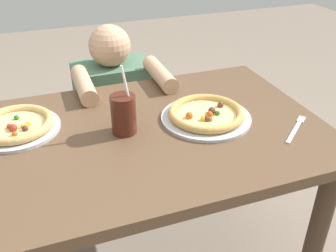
{
  "coord_description": "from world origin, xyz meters",
  "views": [
    {
      "loc": [
        -0.31,
        -1.08,
        1.43
      ],
      "look_at": [
        0.07,
        -0.05,
        0.78
      ],
      "focal_mm": 40.87,
      "sensor_mm": 36.0,
      "label": 1
    }
  ],
  "objects_px": {
    "pizza_far": "(16,126)",
    "fork": "(296,128)",
    "drink_cup_colored": "(124,114)",
    "diner_seated": "(116,125)",
    "pizza_near": "(206,115)"
  },
  "relations": [
    {
      "from": "fork",
      "to": "diner_seated",
      "type": "distance_m",
      "value": 0.95
    },
    {
      "from": "pizza_far",
      "to": "diner_seated",
      "type": "relative_size",
      "value": 0.31
    },
    {
      "from": "pizza_near",
      "to": "drink_cup_colored",
      "type": "bearing_deg",
      "value": 176.53
    },
    {
      "from": "pizza_near",
      "to": "fork",
      "type": "xyz_separation_m",
      "value": [
        0.27,
        -0.16,
        -0.02
      ]
    },
    {
      "from": "pizza_far",
      "to": "fork",
      "type": "height_order",
      "value": "pizza_far"
    },
    {
      "from": "diner_seated",
      "to": "pizza_near",
      "type": "bearing_deg",
      "value": -70.39
    },
    {
      "from": "pizza_far",
      "to": "diner_seated",
      "type": "height_order",
      "value": "diner_seated"
    },
    {
      "from": "pizza_far",
      "to": "drink_cup_colored",
      "type": "xyz_separation_m",
      "value": [
        0.35,
        -0.13,
        0.05
      ]
    },
    {
      "from": "drink_cup_colored",
      "to": "diner_seated",
      "type": "bearing_deg",
      "value": 81.57
    },
    {
      "from": "pizza_far",
      "to": "fork",
      "type": "relative_size",
      "value": 1.76
    },
    {
      "from": "pizza_far",
      "to": "fork",
      "type": "xyz_separation_m",
      "value": [
        0.91,
        -0.32,
        -0.02
      ]
    },
    {
      "from": "pizza_near",
      "to": "pizza_far",
      "type": "distance_m",
      "value": 0.66
    },
    {
      "from": "drink_cup_colored",
      "to": "fork",
      "type": "bearing_deg",
      "value": -17.71
    },
    {
      "from": "pizza_near",
      "to": "drink_cup_colored",
      "type": "relative_size",
      "value": 1.36
    },
    {
      "from": "pizza_far",
      "to": "fork",
      "type": "distance_m",
      "value": 0.96
    }
  ]
}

